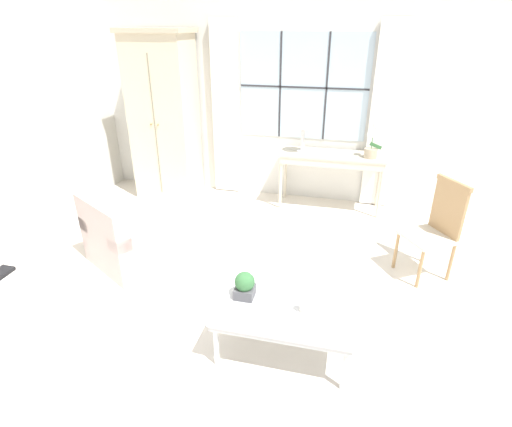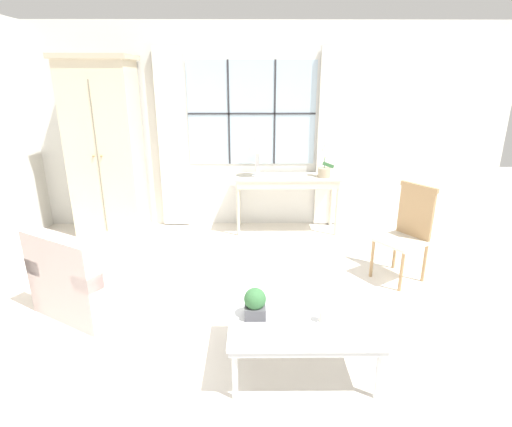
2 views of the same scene
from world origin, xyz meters
The scene contains 11 objects.
ground_plane centered at (0.00, 0.00, 0.00)m, with size 14.00×14.00×0.00m, color silver.
wall_back_windowed centered at (0.00, 3.02, 1.39)m, with size 7.20×0.14×2.80m.
armoire centered at (-1.94, 2.64, 1.18)m, with size 0.94×0.67×2.36m.
console_table centered at (0.49, 2.70, 0.71)m, with size 1.43×0.48×0.80m.
table_lamp centered at (0.07, 2.66, 1.22)m, with size 0.27×0.27×0.55m.
potted_orchid centered at (0.98, 2.64, 0.99)m, with size 0.22×0.17×0.47m.
armchair_upholstered centered at (-1.50, 0.71, 0.27)m, with size 1.13×1.12×0.81m.
side_chair_wooden centered at (1.66, 1.27, 0.57)m, with size 0.61×0.61×1.03m.
coffee_table centered at (0.37, -0.16, 0.38)m, with size 1.06×0.77×0.43m.
potted_plant_small centered at (0.02, -0.16, 0.54)m, with size 0.16×0.16×0.22m.
pillar_candle centered at (0.51, -0.24, 0.48)m, with size 0.09×0.09×0.14m.
Camera 1 is at (0.74, -2.66, 2.41)m, focal length 28.00 mm.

